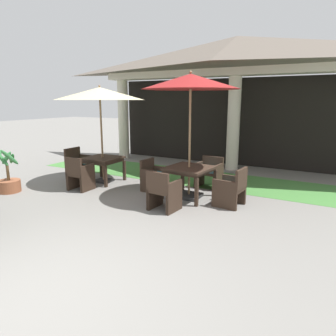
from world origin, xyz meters
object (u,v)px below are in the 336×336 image
at_px(patio_chair_mid_left_north, 209,172).
at_px(patio_chair_near_foreground_west, 78,164).
at_px(patio_table_mid_left, 189,171).
at_px(patio_umbrella_near_foreground, 100,94).
at_px(patio_chair_mid_left_south, 163,191).
at_px(patio_table_near_foreground, 103,161).
at_px(patio_umbrella_mid_left, 191,83).
at_px(patio_chair_mid_left_east, 231,189).
at_px(potted_palm_left_edge, 9,180).
at_px(patio_chair_near_foreground_south, 79,174).
at_px(patio_chair_mid_left_west, 153,176).

bearing_deg(patio_chair_mid_left_north, patio_chair_near_foreground_west, 19.03).
relative_size(patio_chair_near_foreground_west, patio_table_mid_left, 0.83).
relative_size(patio_umbrella_near_foreground, patio_chair_mid_left_south, 3.11).
height_order(patio_table_near_foreground, patio_umbrella_mid_left, patio_umbrella_mid_left).
xyz_separation_m(patio_chair_mid_left_east, patio_chair_mid_left_north, (-0.97, 1.16, 0.02)).
relative_size(patio_table_near_foreground, patio_chair_mid_left_south, 1.10).
height_order(patio_umbrella_near_foreground, potted_palm_left_edge, patio_umbrella_near_foreground).
distance_m(patio_chair_near_foreground_south, patio_chair_mid_left_north, 3.41).
bearing_deg(patio_table_near_foreground, patio_chair_near_foreground_south, -88.56).
xyz_separation_m(patio_umbrella_near_foreground, patio_chair_mid_left_north, (2.87, 0.92, -2.04)).
height_order(patio_chair_mid_left_west, patio_chair_mid_left_south, patio_chair_mid_left_south).
distance_m(patio_chair_mid_left_east, patio_chair_mid_left_south, 1.51).
bearing_deg(patio_chair_near_foreground_west, potted_palm_left_edge, -15.06).
bearing_deg(patio_chair_mid_left_north, potted_palm_left_edge, 39.03).
xyz_separation_m(patio_umbrella_near_foreground, potted_palm_left_edge, (-1.42, -1.96, -2.15)).
bearing_deg(patio_table_near_foreground, potted_palm_left_edge, -125.91).
xyz_separation_m(patio_table_near_foreground, patio_table_mid_left, (2.78, -0.14, 0.04)).
bearing_deg(patio_chair_mid_left_south, patio_table_near_foreground, 161.03).
distance_m(patio_chair_mid_left_north, potted_palm_left_edge, 5.18).
height_order(patio_chair_mid_left_south, patio_chair_mid_left_north, patio_chair_mid_left_south).
bearing_deg(patio_table_mid_left, patio_umbrella_mid_left, 0.00).
height_order(patio_table_near_foreground, patio_chair_mid_left_west, patio_chair_mid_left_west).
distance_m(patio_umbrella_near_foreground, patio_chair_near_foreground_west, 2.24).
xyz_separation_m(patio_umbrella_mid_left, patio_chair_mid_left_east, (1.07, -0.10, -2.27)).
bearing_deg(patio_chair_near_foreground_south, patio_chair_near_foreground_west, 135.19).
bearing_deg(patio_chair_mid_left_north, patio_chair_mid_left_west, 44.95).
relative_size(patio_chair_mid_left_north, potted_palm_left_edge, 0.71).
height_order(patio_umbrella_near_foreground, patio_chair_mid_left_east, patio_umbrella_near_foreground).
xyz_separation_m(patio_umbrella_near_foreground, patio_chair_near_foreground_west, (-0.95, -0.02, -2.03)).
height_order(patio_chair_mid_left_east, potted_palm_left_edge, potted_palm_left_edge).
distance_m(patio_table_mid_left, patio_chair_mid_left_west, 1.10).
xyz_separation_m(patio_chair_mid_left_east, potted_palm_left_edge, (-5.27, -1.73, -0.09)).
relative_size(patio_chair_near_foreground_west, patio_umbrella_mid_left, 0.31).
distance_m(patio_table_near_foreground, patio_chair_near_foreground_west, 0.97).
relative_size(patio_table_mid_left, patio_chair_mid_left_west, 1.35).
height_order(patio_table_mid_left, potted_palm_left_edge, potted_palm_left_edge).
xyz_separation_m(patio_table_near_foreground, patio_umbrella_mid_left, (2.78, -0.14, 2.05)).
bearing_deg(patio_chair_mid_left_east, patio_chair_near_foreground_west, 92.62).
bearing_deg(patio_table_near_foreground, patio_umbrella_mid_left, -2.83).
xyz_separation_m(patio_chair_near_foreground_south, patio_umbrella_mid_left, (2.75, 0.81, 2.24)).
xyz_separation_m(patio_umbrella_mid_left, patio_chair_mid_left_south, (-0.10, -1.06, -2.24)).
distance_m(patio_chair_mid_left_south, patio_chair_mid_left_north, 2.13).
bearing_deg(patio_chair_mid_left_south, patio_umbrella_mid_left, 90.00).
bearing_deg(patio_table_near_foreground, patio_chair_near_foreground_west, -178.56).
relative_size(patio_table_near_foreground, patio_chair_mid_left_north, 1.16).
bearing_deg(patio_chair_mid_left_south, patio_chair_near_foreground_south, 179.67).
xyz_separation_m(patio_chair_mid_left_east, patio_chair_mid_left_south, (-1.16, -0.97, 0.02)).
xyz_separation_m(patio_table_near_foreground, patio_chair_mid_left_south, (2.68, -1.20, -0.20)).
bearing_deg(patio_table_mid_left, patio_chair_mid_left_west, 174.89).
bearing_deg(patio_chair_mid_left_west, patio_table_mid_left, 90.00).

